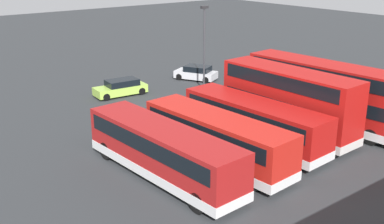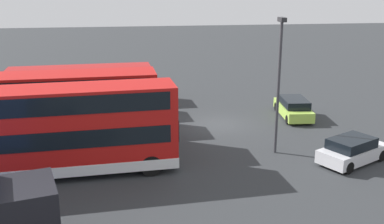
# 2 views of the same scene
# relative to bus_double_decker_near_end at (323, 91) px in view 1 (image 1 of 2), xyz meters

# --- Properties ---
(ground_plane) EXTENTS (140.00, 140.00, 0.00)m
(ground_plane) POSITION_rel_bus_double_decker_near_end_xyz_m (7.05, -9.69, -2.45)
(ground_plane) COLOR #2D3033
(bus_double_decker_near_end) EXTENTS (3.40, 12.19, 4.55)m
(bus_double_decker_near_end) POSITION_rel_bus_double_decker_near_end_xyz_m (0.00, 0.00, 0.00)
(bus_double_decker_near_end) COLOR #B71411
(bus_double_decker_near_end) RESTS_ON ground
(bus_double_decker_second) EXTENTS (2.96, 10.33, 4.55)m
(bus_double_decker_second) POSITION_rel_bus_double_decker_near_end_xyz_m (3.55, -0.15, -0.00)
(bus_double_decker_second) COLOR #B71411
(bus_double_decker_second) RESTS_ON ground
(bus_single_deck_third) EXTENTS (3.25, 10.75, 2.95)m
(bus_single_deck_third) POSITION_rel_bus_double_decker_near_end_xyz_m (6.84, -0.15, -0.83)
(bus_single_deck_third) COLOR #B71411
(bus_single_deck_third) RESTS_ON ground
(bus_single_deck_fourth) EXTENTS (3.32, 10.56, 2.95)m
(bus_single_deck_fourth) POSITION_rel_bus_double_decker_near_end_xyz_m (10.61, 0.52, -0.83)
(bus_single_deck_fourth) COLOR red
(bus_single_deck_fourth) RESTS_ON ground
(bus_single_deck_fifth) EXTENTS (3.20, 11.37, 2.95)m
(bus_single_deck_fifth) POSITION_rel_bus_double_decker_near_end_xyz_m (14.20, 0.10, -0.83)
(bus_single_deck_fifth) COLOR #A51919
(bus_single_deck_fifth) RESTS_ON ground
(car_hatchback_silver) EXTENTS (4.73, 2.19, 1.43)m
(car_hatchback_silver) POSITION_rel_bus_double_decker_near_end_xyz_m (7.99, -15.43, -1.75)
(car_hatchback_silver) COLOR #A5D14C
(car_hatchback_silver) RESTS_ON ground
(car_small_green) EXTENTS (3.48, 4.45, 1.43)m
(car_small_green) POSITION_rel_bus_double_decker_near_end_xyz_m (-0.65, -15.56, -1.75)
(car_small_green) COLOR silver
(car_small_green) RESTS_ON ground
(lamp_post_tall) EXTENTS (0.70, 0.30, 7.68)m
(lamp_post_tall) POSITION_rel_bus_double_decker_near_end_xyz_m (1.39, -11.90, 2.06)
(lamp_post_tall) COLOR #38383D
(lamp_post_tall) RESTS_ON ground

